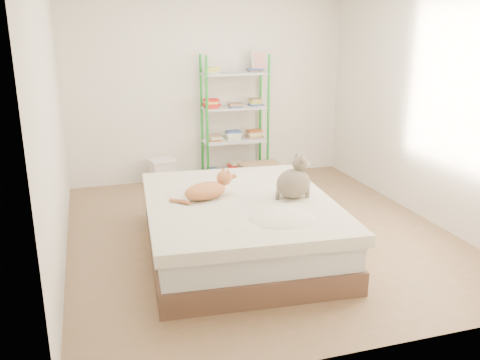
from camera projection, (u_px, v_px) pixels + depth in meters
name	position (u px, v px, depth m)	size (l,w,h in m)	color
room	(260.00, 108.00, 4.89)	(3.81, 4.21, 2.61)	#926953
bed	(239.00, 226.00, 4.73)	(1.83, 2.21, 0.53)	brown
orange_cat	(205.00, 189.00, 4.63)	(0.49, 0.27, 0.20)	#CC6F45
grey_cat	(294.00, 177.00, 4.63)	(0.29, 0.35, 0.40)	#7B705C
shelf_unit	(235.00, 123.00, 6.84)	(0.91, 0.36, 1.74)	green
cardboard_box	(261.00, 178.00, 6.52)	(0.53, 0.51, 0.41)	#A47C51
white_bin	(163.00, 173.00, 6.71)	(0.37, 0.34, 0.37)	white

